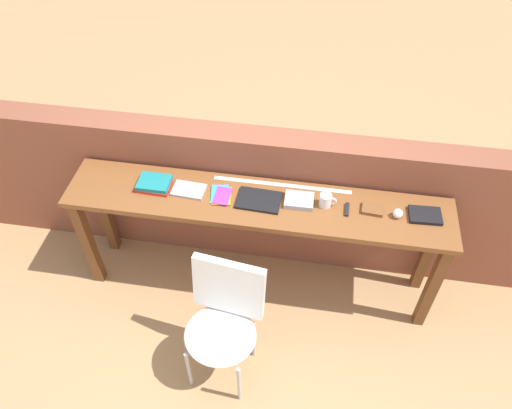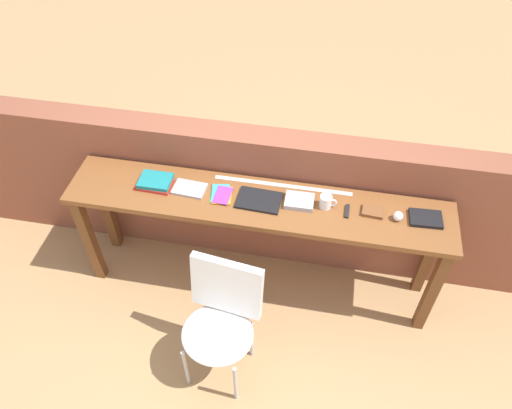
# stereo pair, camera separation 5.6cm
# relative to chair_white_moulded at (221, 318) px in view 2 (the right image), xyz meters

# --- Properties ---
(ground_plane) EXTENTS (40.00, 40.00, 0.00)m
(ground_plane) POSITION_rel_chair_white_moulded_xyz_m (0.10, 0.37, -0.53)
(ground_plane) COLOR tan
(brick_wall_back) EXTENTS (6.00, 0.20, 1.14)m
(brick_wall_back) POSITION_rel_chair_white_moulded_xyz_m (0.10, 1.01, 0.05)
(brick_wall_back) COLOR brown
(brick_wall_back) RESTS_ON ground
(sideboard) EXTENTS (2.50, 0.44, 0.88)m
(sideboard) POSITION_rel_chair_white_moulded_xyz_m (0.10, 0.67, 0.21)
(sideboard) COLOR brown
(sideboard) RESTS_ON ground
(chair_white_moulded) EXTENTS (0.50, 0.51, 0.89)m
(chair_white_moulded) POSITION_rel_chair_white_moulded_xyz_m (0.00, 0.00, 0.00)
(chair_white_moulded) COLOR white
(chair_white_moulded) RESTS_ON ground
(book_stack_leftmost) EXTENTS (0.23, 0.17, 0.05)m
(book_stack_leftmost) POSITION_rel_chair_white_moulded_xyz_m (-0.59, 0.69, 0.38)
(book_stack_leftmost) COLOR red
(book_stack_leftmost) RESTS_ON sideboard
(magazine_cycling) EXTENTS (0.22, 0.15, 0.02)m
(magazine_cycling) POSITION_rel_chair_white_moulded_xyz_m (-0.35, 0.69, 0.36)
(magazine_cycling) COLOR #9E9EA3
(magazine_cycling) RESTS_ON sideboard
(pamphlet_pile_colourful) EXTENTS (0.16, 0.19, 0.01)m
(pamphlet_pile_colourful) POSITION_rel_chair_white_moulded_xyz_m (-0.14, 0.67, 0.36)
(pamphlet_pile_colourful) COLOR green
(pamphlet_pile_colourful) RESTS_ON sideboard
(book_open_centre) EXTENTS (0.29, 0.20, 0.02)m
(book_open_centre) POSITION_rel_chair_white_moulded_xyz_m (0.11, 0.67, 0.36)
(book_open_centre) COLOR black
(book_open_centre) RESTS_ON sideboard
(book_grey_hardcover) EXTENTS (0.18, 0.15, 0.03)m
(book_grey_hardcover) POSITION_rel_chair_white_moulded_xyz_m (0.37, 0.70, 0.37)
(book_grey_hardcover) COLOR #9E9EA3
(book_grey_hardcover) RESTS_ON sideboard
(mug) EXTENTS (0.11, 0.08, 0.09)m
(mug) POSITION_rel_chair_white_moulded_xyz_m (0.53, 0.70, 0.40)
(mug) COLOR white
(mug) RESTS_ON sideboard
(multitool_folded) EXTENTS (0.03, 0.11, 0.02)m
(multitool_folded) POSITION_rel_chair_white_moulded_xyz_m (0.67, 0.68, 0.36)
(multitool_folded) COLOR black
(multitool_folded) RESTS_ON sideboard
(leather_journal_brown) EXTENTS (0.14, 0.11, 0.02)m
(leather_journal_brown) POSITION_rel_chair_white_moulded_xyz_m (0.83, 0.70, 0.37)
(leather_journal_brown) COLOR brown
(leather_journal_brown) RESTS_ON sideboard
(sports_ball_small) EXTENTS (0.06, 0.06, 0.06)m
(sports_ball_small) POSITION_rel_chair_white_moulded_xyz_m (0.98, 0.67, 0.38)
(sports_ball_small) COLOR silver
(sports_ball_small) RESTS_ON sideboard
(book_repair_rightmost) EXTENTS (0.20, 0.15, 0.02)m
(book_repair_rightmost) POSITION_rel_chair_white_moulded_xyz_m (1.15, 0.70, 0.37)
(book_repair_rightmost) COLOR black
(book_repair_rightmost) RESTS_ON sideboard
(ruler_metal_back_edge) EXTENTS (0.91, 0.03, 0.00)m
(ruler_metal_back_edge) POSITION_rel_chair_white_moulded_xyz_m (0.24, 0.84, 0.35)
(ruler_metal_back_edge) COLOR silver
(ruler_metal_back_edge) RESTS_ON sideboard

